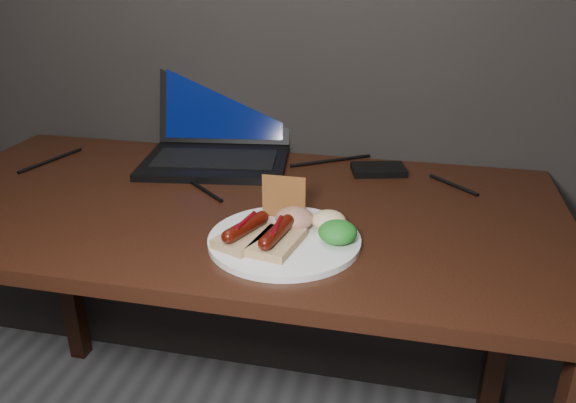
# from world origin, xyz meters

# --- Properties ---
(desk) EXTENTS (1.40, 0.70, 0.75)m
(desk) POSITION_xyz_m (0.00, 1.38, 0.66)
(desk) COLOR #35190D
(desk) RESTS_ON ground
(laptop) EXTENTS (0.40, 0.38, 0.25)m
(laptop) POSITION_xyz_m (-0.11, 1.65, 0.80)
(laptop) COLOR black
(laptop) RESTS_ON desk
(hard_drive) EXTENTS (0.14, 0.11, 0.02)m
(hard_drive) POSITION_xyz_m (0.30, 1.63, 0.76)
(hard_drive) COLOR black
(hard_drive) RESTS_ON desk
(desk_cables) EXTENTS (1.07, 0.37, 0.01)m
(desk_cables) POSITION_xyz_m (-0.02, 1.56, 0.75)
(desk_cables) COLOR black
(desk_cables) RESTS_ON desk
(plate) EXTENTS (0.31, 0.31, 0.01)m
(plate) POSITION_xyz_m (0.16, 1.23, 0.76)
(plate) COLOR white
(plate) RESTS_ON desk
(bread_sausage_left) EXTENTS (0.11, 0.13, 0.04)m
(bread_sausage_left) POSITION_xyz_m (0.10, 1.20, 0.78)
(bread_sausage_left) COLOR tan
(bread_sausage_left) RESTS_ON plate
(bread_sausage_center) EXTENTS (0.09, 0.13, 0.04)m
(bread_sausage_center) POSITION_xyz_m (0.15, 1.19, 0.78)
(bread_sausage_center) COLOR tan
(bread_sausage_center) RESTS_ON plate
(crispbread) EXTENTS (0.09, 0.01, 0.08)m
(crispbread) POSITION_xyz_m (0.14, 1.31, 0.80)
(crispbread) COLOR #AB652F
(crispbread) RESTS_ON plate
(salad_greens) EXTENTS (0.07, 0.07, 0.04)m
(salad_greens) POSITION_xyz_m (0.26, 1.23, 0.78)
(salad_greens) COLOR #176013
(salad_greens) RESTS_ON plate
(salsa_mound) EXTENTS (0.07, 0.07, 0.04)m
(salsa_mound) POSITION_xyz_m (0.17, 1.27, 0.78)
(salsa_mound) COLOR maroon
(salsa_mound) RESTS_ON plate
(coleslaw_mound) EXTENTS (0.06, 0.06, 0.04)m
(coleslaw_mound) POSITION_xyz_m (0.23, 1.28, 0.78)
(coleslaw_mound) COLOR beige
(coleslaw_mound) RESTS_ON plate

